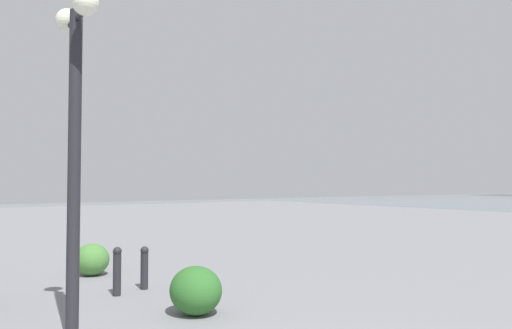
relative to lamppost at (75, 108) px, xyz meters
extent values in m
cylinder|color=#232328|center=(0.00, 0.00, -0.70)|extent=(0.14, 0.14, 3.60)
cylinder|color=#232328|center=(0.00, 0.00, 1.00)|extent=(0.70, 0.06, 0.06)
sphere|color=#EAEACC|center=(-0.35, 0.00, 1.08)|extent=(0.28, 0.28, 0.28)
sphere|color=#EAEACC|center=(0.35, 0.00, 1.08)|extent=(0.28, 0.28, 0.28)
cylinder|color=#232328|center=(1.64, -1.09, -2.20)|extent=(0.12, 0.12, 0.62)
sphere|color=#232328|center=(1.64, -1.09, -1.85)|extent=(0.13, 0.13, 0.13)
cylinder|color=#232328|center=(1.83, -1.60, -2.22)|extent=(0.12, 0.12, 0.57)
sphere|color=#232328|center=(1.83, -1.60, -1.90)|extent=(0.13, 0.13, 0.13)
ellipsoid|color=#2D6628|center=(0.02, -1.53, -2.20)|extent=(0.72, 0.65, 0.61)
ellipsoid|color=#477F38|center=(3.48, -1.28, -2.22)|extent=(0.68, 0.61, 0.58)
camera|label=1|loc=(-5.60, 1.52, -0.83)|focal=34.67mm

